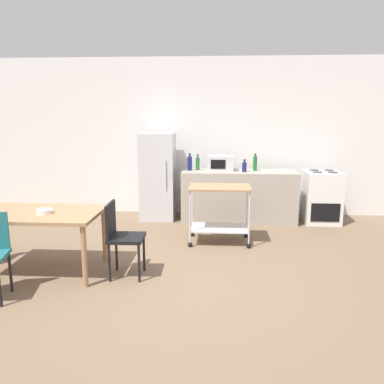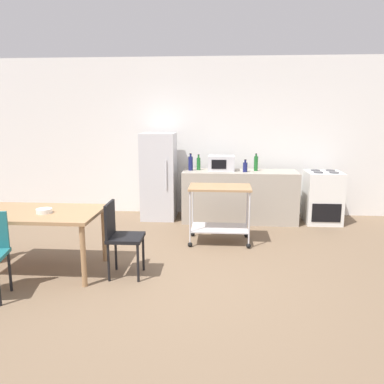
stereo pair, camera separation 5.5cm
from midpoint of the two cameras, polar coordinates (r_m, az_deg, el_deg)
ground_plane at (r=4.69m, az=-3.39°, el=-12.56°), size 12.00×12.00×0.00m
back_wall at (r=7.48m, az=-0.46°, el=7.96°), size 8.40×0.12×2.90m
kitchen_counter at (r=7.01m, az=6.54°, el=-0.61°), size 2.00×0.64×0.90m
dining_table at (r=5.05m, az=-21.82°, el=-3.56°), size 1.50×0.90×0.75m
chair_black at (r=4.69m, az=-10.59°, el=-5.99°), size 0.41×0.41×0.89m
stove_oven at (r=7.25m, az=18.06°, el=-0.70°), size 0.60×0.61×0.92m
refrigerator at (r=7.13m, az=-5.17°, el=2.27°), size 0.60×0.63×1.55m
kitchen_cart at (r=5.81m, az=3.76°, el=-1.86°), size 0.91×0.57×0.85m
bottle_soda at (r=6.96m, az=-0.56°, el=4.21°), size 0.08×0.08×0.30m
bottle_hot_sauce at (r=7.01m, az=0.61°, el=4.16°), size 0.07×0.07×0.28m
microwave at (r=6.97m, az=3.91°, el=4.20°), size 0.46×0.35×0.26m
bottle_olive_oil at (r=6.85m, az=7.37°, el=3.65°), size 0.08×0.08×0.22m
bottle_vinegar at (r=7.01m, az=8.90°, el=4.16°), size 0.07×0.07×0.30m
fruit_bowl at (r=4.92m, az=-20.89°, el=-2.62°), size 0.18×0.18×0.05m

